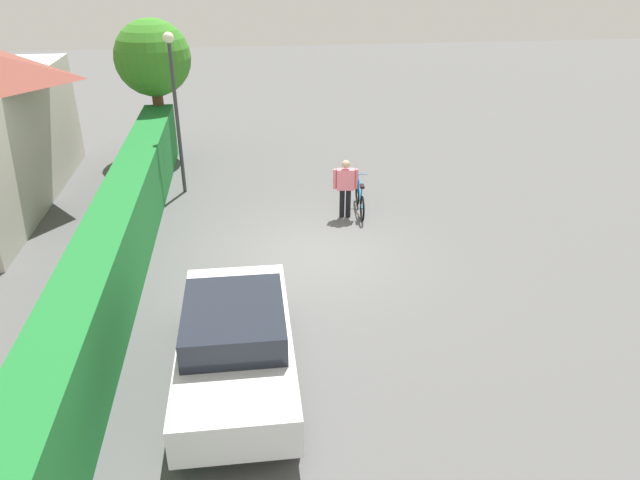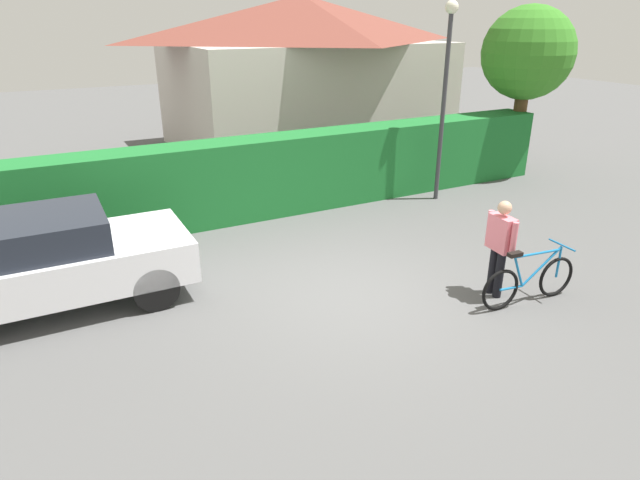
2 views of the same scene
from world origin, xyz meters
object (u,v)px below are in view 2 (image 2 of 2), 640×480
object	(u,v)px
bicycle	(529,281)
tree_kerbside	(528,55)
parked_car_near	(42,261)
street_lamp	(446,77)
person_rider	(500,242)

from	to	relation	value
bicycle	tree_kerbside	bearing A→B (deg)	45.67
parked_car_near	street_lamp	bearing A→B (deg)	9.89
parked_car_near	street_lamp	xyz separation A→B (m)	(8.42, 1.47, 2.04)
street_lamp	parked_car_near	bearing A→B (deg)	-170.11
tree_kerbside	parked_car_near	bearing A→B (deg)	-168.58
street_lamp	tree_kerbside	bearing A→B (deg)	15.12
tree_kerbside	bicycle	bearing A→B (deg)	-134.33
parked_car_near	bicycle	size ratio (longest dim) A/B	2.39
bicycle	person_rider	bearing A→B (deg)	119.93
parked_car_near	bicycle	world-z (taller)	parked_car_near
bicycle	street_lamp	world-z (taller)	street_lamp
person_rider	street_lamp	size ratio (longest dim) A/B	0.35
parked_car_near	tree_kerbside	world-z (taller)	tree_kerbside
bicycle	street_lamp	size ratio (longest dim) A/B	0.40
parked_car_near	street_lamp	world-z (taller)	street_lamp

